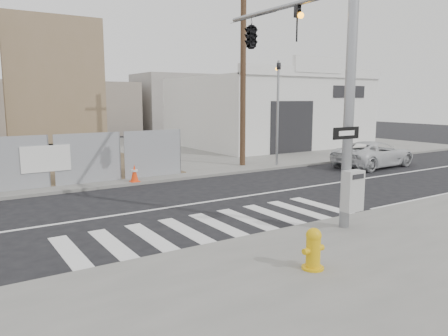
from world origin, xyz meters
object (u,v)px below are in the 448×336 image
fire_hydrant (313,249)px  traffic_cone_d (134,173)px  signal_pole (280,54)px  suv (374,154)px  auto_shop (267,111)px

fire_hydrant → traffic_cone_d: size_ratio=1.18×
signal_pole → suv: 11.37m
auto_shop → traffic_cone_d: auto_shop is taller
auto_shop → traffic_cone_d: bearing=-147.6°
auto_shop → traffic_cone_d: (-13.78, -8.75, -2.07)m
fire_hydrant → suv: suv is taller
suv → traffic_cone_d: (-12.07, 2.21, -0.19)m
signal_pole → auto_shop: size_ratio=0.58×
traffic_cone_d → auto_shop: bearing=32.4°
signal_pole → fire_hydrant: signal_pole is taller
fire_hydrant → auto_shop: bearing=53.0°
suv → auto_shop: bearing=-12.7°
signal_pole → suv: (9.79, 4.06, -4.12)m
signal_pole → traffic_cone_d: bearing=110.0°
auto_shop → suv: (-1.72, -10.95, -1.88)m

